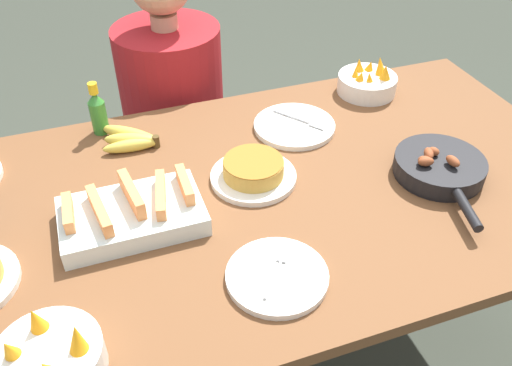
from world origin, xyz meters
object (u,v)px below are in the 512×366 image
banana_bunch (131,139)px  fruit_bowl_citrus (49,359)px  skillet (439,167)px  frittata_plate_center (253,172)px  melon_tray (132,213)px  person_figure (177,140)px  empty_plate_far_right (277,276)px  empty_plate_near_front (294,126)px  hot_sauce_bottle (98,111)px  fruit_bowl_mango (368,82)px

banana_bunch → fruit_bowl_citrus: size_ratio=0.86×
skillet → frittata_plate_center: 0.49m
melon_tray → person_figure: bearing=71.1°
empty_plate_far_right → fruit_bowl_citrus: 0.47m
empty_plate_near_front → fruit_bowl_citrus: (-0.73, -0.60, 0.03)m
fruit_bowl_citrus → person_figure: bearing=67.0°
skillet → frittata_plate_center: (-0.47, 0.15, -0.00)m
empty_plate_near_front → frittata_plate_center: bearing=-135.9°
melon_tray → hot_sauce_bottle: 0.43m
frittata_plate_center → empty_plate_far_right: bearing=-101.0°
banana_bunch → empty_plate_far_right: 0.64m
skillet → fruit_bowl_citrus: bearing=-61.1°
hot_sauce_bottle → person_figure: 0.54m
fruit_bowl_citrus → person_figure: size_ratio=0.17×
banana_bunch → frittata_plate_center: (0.28, -0.27, 0.01)m
fruit_bowl_mango → fruit_bowl_citrus: same height
empty_plate_far_right → skillet: bearing=19.7°
skillet → empty_plate_near_front: 0.44m
hot_sauce_bottle → person_figure: size_ratio=0.14×
banana_bunch → empty_plate_far_right: size_ratio=0.77×
hot_sauce_bottle → banana_bunch: bearing=-53.7°
empty_plate_far_right → fruit_bowl_mango: (0.57, 0.65, 0.03)m
melon_tray → empty_plate_near_front: (0.52, 0.26, -0.02)m
empty_plate_far_right → hot_sauce_bottle: hot_sauce_bottle is taller
banana_bunch → melon_tray: melon_tray is taller
melon_tray → empty_plate_near_front: size_ratio=1.37×
frittata_plate_center → fruit_bowl_mango: fruit_bowl_mango is taller
fruit_bowl_citrus → skillet: bearing=14.5°
empty_plate_near_front → empty_plate_far_right: bearing=-116.4°
frittata_plate_center → person_figure: (-0.08, 0.67, -0.31)m
banana_bunch → hot_sauce_bottle: 0.13m
frittata_plate_center → empty_plate_near_front: size_ratio=0.93×
banana_bunch → hot_sauce_bottle: (-0.07, 0.10, 0.05)m
empty_plate_near_front → fruit_bowl_citrus: fruit_bowl_citrus is taller
banana_bunch → skillet: size_ratio=0.47×
melon_tray → hot_sauce_bottle: (-0.02, 0.43, 0.04)m
banana_bunch → person_figure: (0.20, 0.40, -0.31)m
banana_bunch → empty_plate_far_right: bearing=-71.0°
person_figure → skillet: bearing=-56.2°
empty_plate_near_front → hot_sauce_bottle: size_ratio=1.51×
hot_sauce_bottle → person_figure: bearing=47.7°
fruit_bowl_mango → hot_sauce_bottle: (-0.86, 0.05, 0.03)m
empty_plate_near_front → empty_plate_far_right: (-0.26, -0.53, 0.00)m
skillet → hot_sauce_bottle: bearing=-107.8°
skillet → fruit_bowl_mango: 0.46m
banana_bunch → skillet: skillet is taller
frittata_plate_center → empty_plate_far_right: 0.35m
skillet → fruit_bowl_mango: bearing=-170.3°
empty_plate_near_front → fruit_bowl_citrus: size_ratio=1.23×
person_figure → fruit_bowl_mango: bearing=-31.1°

